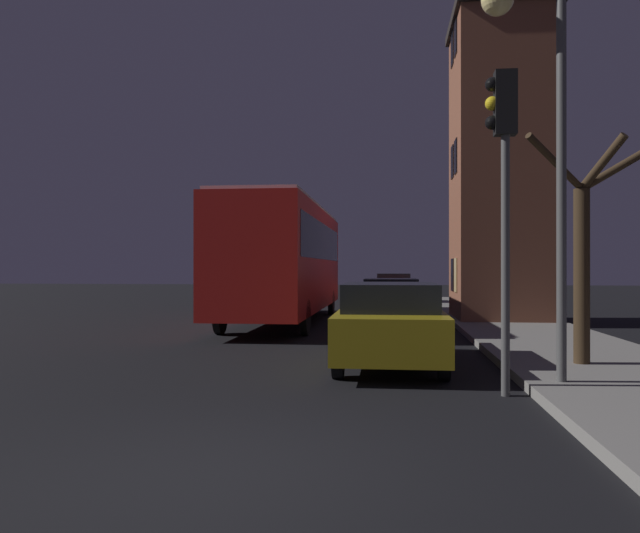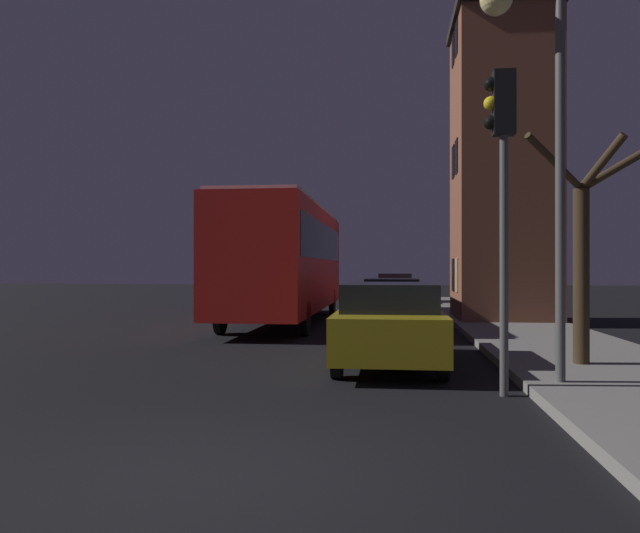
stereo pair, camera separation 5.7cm
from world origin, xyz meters
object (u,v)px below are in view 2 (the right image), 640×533
object	(u,v)px
traffic_light	(502,163)
bare_tree	(583,251)
bus	(286,254)
car_near_lane	(390,323)
car_far_lane	(395,288)
car_mid_lane	(392,300)
streetlamp	(528,89)

from	to	relation	value
traffic_light	bare_tree	xyz separation A→B (m)	(1.72, 2.10, -1.17)
bus	car_near_lane	bearing A→B (deg)	-68.49
car_near_lane	car_far_lane	xyz separation A→B (m)	(0.20, 19.19, 0.01)
bus	car_mid_lane	xyz separation A→B (m)	(3.42, 0.15, -1.50)
car_near_lane	streetlamp	bearing A→B (deg)	-47.24
streetlamp	traffic_light	bearing A→B (deg)	-140.60
streetlamp	bus	xyz separation A→B (m)	(-5.39, 10.75, -2.16)
car_mid_lane	car_far_lane	bearing A→B (deg)	89.14
traffic_light	bare_tree	bearing A→B (deg)	50.76
car_mid_lane	streetlamp	bearing A→B (deg)	-79.75
bus	car_mid_lane	distance (m)	3.74
traffic_light	car_mid_lane	bearing A→B (deg)	97.74
bus	car_far_lane	bearing A→B (deg)	71.37
streetlamp	car_mid_lane	size ratio (longest dim) A/B	1.37
bare_tree	car_far_lane	xyz separation A→B (m)	(-3.09, 19.62, -1.29)
traffic_light	bare_tree	world-z (taller)	traffic_light
traffic_light	car_far_lane	size ratio (longest dim) A/B	0.96
car_near_lane	car_mid_lane	distance (m)	8.73
streetlamp	bus	distance (m)	12.22
traffic_light	bus	world-z (taller)	traffic_light
traffic_light	bare_tree	distance (m)	2.95
traffic_light	car_near_lane	size ratio (longest dim) A/B	1.00
streetlamp	car_far_lane	size ratio (longest dim) A/B	1.22
streetlamp	traffic_light	world-z (taller)	streetlamp
bus	car_near_lane	distance (m)	9.33
bare_tree	car_far_lane	bearing A→B (deg)	98.95
car_mid_lane	car_far_lane	size ratio (longest dim) A/B	0.89
traffic_light	car_near_lane	bearing A→B (deg)	121.75
bare_tree	car_mid_lane	xyz separation A→B (m)	(-3.25, 9.17, -1.35)
streetlamp	car_near_lane	bearing A→B (deg)	132.76
bare_tree	car_near_lane	bearing A→B (deg)	172.46
car_mid_lane	traffic_light	bearing A→B (deg)	-82.26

